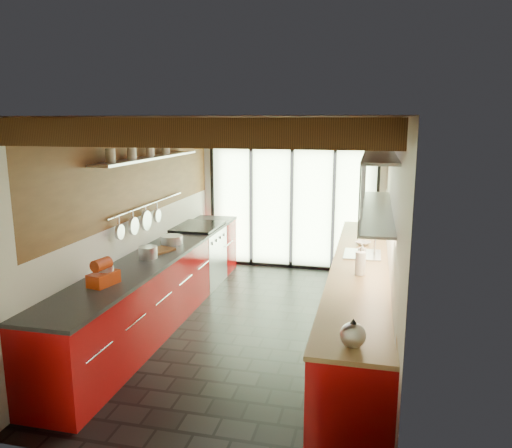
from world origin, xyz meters
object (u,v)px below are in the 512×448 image
at_px(soap_bottle, 362,250).
at_px(bowl, 363,243).
at_px(stand_mixer, 104,274).
at_px(paper_towel, 360,264).
at_px(kettle, 353,334).

xyz_separation_m(soap_bottle, bowl, (0.00, 0.65, -0.07)).
xyz_separation_m(stand_mixer, paper_towel, (2.54, 0.94, 0.01)).
relative_size(stand_mixer, paper_towel, 1.14).
distance_m(paper_towel, soap_bottle, 0.73).
bearing_deg(bowl, soap_bottle, -90.00).
bearing_deg(paper_towel, kettle, -90.00).
xyz_separation_m(paper_towel, bowl, (0.00, 1.37, -0.10)).
height_order(soap_bottle, bowl, soap_bottle).
height_order(kettle, paper_towel, paper_towel).
relative_size(stand_mixer, bowl, 1.79).
bearing_deg(stand_mixer, kettle, -18.68).
distance_m(kettle, soap_bottle, 2.52).
bearing_deg(soap_bottle, kettle, -90.00).
xyz_separation_m(kettle, paper_towel, (-0.00, 1.80, 0.03)).
bearing_deg(soap_bottle, stand_mixer, -146.75).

